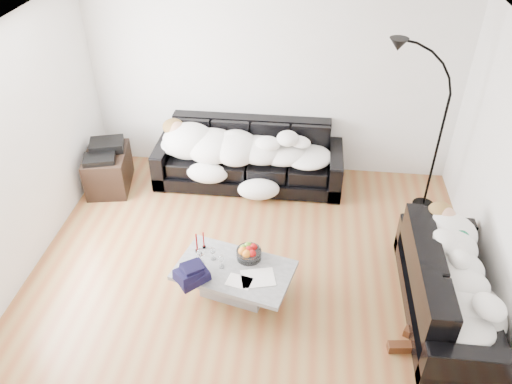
# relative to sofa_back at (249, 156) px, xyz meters

# --- Properties ---
(ground) EXTENTS (5.00, 5.00, 0.00)m
(ground) POSITION_rel_sofa_back_xyz_m (0.27, -1.80, -0.42)
(ground) COLOR brown
(ground) RESTS_ON ground
(wall_back) EXTENTS (5.00, 0.02, 2.60)m
(wall_back) POSITION_rel_sofa_back_xyz_m (0.27, 0.45, 0.88)
(wall_back) COLOR silver
(wall_back) RESTS_ON ground
(wall_left) EXTENTS (0.02, 4.50, 2.60)m
(wall_left) POSITION_rel_sofa_back_xyz_m (-2.23, -1.80, 0.88)
(wall_left) COLOR silver
(wall_left) RESTS_ON ground
(ceiling) EXTENTS (5.00, 5.00, 0.00)m
(ceiling) POSITION_rel_sofa_back_xyz_m (0.27, -1.80, 2.18)
(ceiling) COLOR white
(ceiling) RESTS_ON ground
(sofa_back) EXTENTS (2.57, 0.89, 0.84)m
(sofa_back) POSITION_rel_sofa_back_xyz_m (0.00, 0.00, 0.00)
(sofa_back) COLOR black
(sofa_back) RESTS_ON ground
(sofa_right) EXTENTS (0.83, 1.93, 0.78)m
(sofa_right) POSITION_rel_sofa_back_xyz_m (2.32, -2.16, -0.03)
(sofa_right) COLOR black
(sofa_right) RESTS_ON ground
(sleeper_back) EXTENTS (2.17, 0.75, 0.43)m
(sleeper_back) POSITION_rel_sofa_back_xyz_m (0.00, -0.05, 0.22)
(sleeper_back) COLOR white
(sleeper_back) RESTS_ON sofa_back
(sleeper_right) EXTENTS (0.70, 1.66, 0.41)m
(sleeper_right) POSITION_rel_sofa_back_xyz_m (2.32, -2.16, 0.20)
(sleeper_right) COLOR white
(sleeper_right) RESTS_ON sofa_right
(teal_cushion) EXTENTS (0.42, 0.38, 0.20)m
(teal_cushion) POSITION_rel_sofa_back_xyz_m (2.26, -1.56, 0.30)
(teal_cushion) COLOR #0E6640
(teal_cushion) RESTS_ON sofa_right
(coffee_table) EXTENTS (1.33, 0.97, 0.35)m
(coffee_table) POSITION_rel_sofa_back_xyz_m (0.12, -2.13, -0.24)
(coffee_table) COLOR #939699
(coffee_table) RESTS_ON ground
(fruit_bowl) EXTENTS (0.34, 0.34, 0.17)m
(fruit_bowl) POSITION_rel_sofa_back_xyz_m (0.25, -1.94, 0.01)
(fruit_bowl) COLOR white
(fruit_bowl) RESTS_ON coffee_table
(wine_glass_a) EXTENTS (0.07, 0.07, 0.15)m
(wine_glass_a) POSITION_rel_sofa_back_xyz_m (-0.13, -2.01, 0.01)
(wine_glass_a) COLOR white
(wine_glass_a) RESTS_ON coffee_table
(wine_glass_b) EXTENTS (0.08, 0.08, 0.19)m
(wine_glass_b) POSITION_rel_sofa_back_xyz_m (-0.24, -2.08, 0.02)
(wine_glass_b) COLOR white
(wine_glass_b) RESTS_ON coffee_table
(wine_glass_c) EXTENTS (0.08, 0.08, 0.16)m
(wine_glass_c) POSITION_rel_sofa_back_xyz_m (-0.02, -2.12, 0.01)
(wine_glass_c) COLOR white
(wine_glass_c) RESTS_ON coffee_table
(candle_left) EXTENTS (0.06, 0.06, 0.25)m
(candle_left) POSITION_rel_sofa_back_xyz_m (-0.32, -1.92, 0.05)
(candle_left) COLOR maroon
(candle_left) RESTS_ON coffee_table
(candle_right) EXTENTS (0.04, 0.04, 0.21)m
(candle_right) POSITION_rel_sofa_back_xyz_m (-0.26, -1.84, 0.04)
(candle_right) COLOR maroon
(candle_right) RESTS_ON coffee_table
(newspaper_a) EXTENTS (0.39, 0.33, 0.01)m
(newspaper_a) POSITION_rel_sofa_back_xyz_m (0.38, -2.23, -0.06)
(newspaper_a) COLOR silver
(newspaper_a) RESTS_ON coffee_table
(newspaper_b) EXTENTS (0.28, 0.23, 0.01)m
(newspaper_b) POSITION_rel_sofa_back_xyz_m (0.19, -2.31, -0.06)
(newspaper_b) COLOR silver
(newspaper_b) RESTS_ON coffee_table
(navy_jacket) EXTENTS (0.42, 0.40, 0.17)m
(navy_jacket) POSITION_rel_sofa_back_xyz_m (-0.32, -2.36, 0.09)
(navy_jacket) COLOR black
(navy_jacket) RESTS_ON coffee_table
(shoes) EXTENTS (0.46, 0.35, 0.10)m
(shoes) POSITION_rel_sofa_back_xyz_m (1.89, -2.61, -0.37)
(shoes) COLOR #472311
(shoes) RESTS_ON ground
(av_cabinet) EXTENTS (0.67, 0.86, 0.54)m
(av_cabinet) POSITION_rel_sofa_back_xyz_m (-1.91, -0.34, -0.15)
(av_cabinet) COLOR black
(av_cabinet) RESTS_ON ground
(stereo) EXTENTS (0.52, 0.45, 0.13)m
(stereo) POSITION_rel_sofa_back_xyz_m (-1.91, -0.34, 0.18)
(stereo) COLOR black
(stereo) RESTS_ON av_cabinet
(floor_lamp) EXTENTS (0.74, 0.36, 1.97)m
(floor_lamp) POSITION_rel_sofa_back_xyz_m (2.38, -0.31, 0.56)
(floor_lamp) COLOR black
(floor_lamp) RESTS_ON ground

